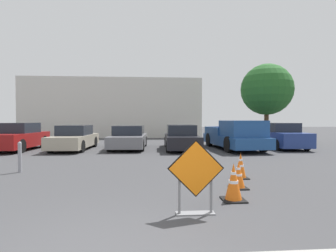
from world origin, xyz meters
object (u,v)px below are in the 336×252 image
at_px(parked_car_second, 75,138).
at_px(bollard_nearest, 20,156).
at_px(traffic_cone_nearest, 233,182).
at_px(traffic_cone_third, 241,166).
at_px(traffic_cone_second, 238,175).
at_px(parked_car_fourth, 181,138).
at_px(road_closed_sign, 196,175).
at_px(parked_car_nearest, 19,137).
at_px(parked_car_fifth, 282,136).
at_px(pickup_truck, 236,136).
at_px(parked_car_third, 129,138).

relative_size(parked_car_second, bollard_nearest, 4.65).
xyz_separation_m(traffic_cone_nearest, traffic_cone_third, (0.86, 1.99, -0.03)).
height_order(traffic_cone_second, parked_car_fourth, parked_car_fourth).
relative_size(road_closed_sign, parked_car_nearest, 0.31).
distance_m(parked_car_second, parked_car_fifth, 11.99).
height_order(parked_car_fourth, bollard_nearest, parked_car_fourth).
distance_m(traffic_cone_second, pickup_truck, 8.56).
distance_m(traffic_cone_second, traffic_cone_third, 1.15).
bearing_deg(traffic_cone_nearest, parked_car_fifth, 57.72).
relative_size(traffic_cone_nearest, parked_car_fourth, 0.16).
bearing_deg(parked_car_nearest, parked_car_fifth, -178.58).
height_order(parked_car_nearest, bollard_nearest, parked_car_nearest).
xyz_separation_m(road_closed_sign, traffic_cone_third, (1.78, 2.74, -0.35)).
bearing_deg(parked_car_second, traffic_cone_nearest, 122.79).
relative_size(road_closed_sign, parked_car_third, 0.29).
height_order(parked_car_second, parked_car_fourth, parked_car_fourth).
xyz_separation_m(parked_car_second, parked_car_fourth, (6.00, -0.26, 0.00)).
height_order(road_closed_sign, traffic_cone_nearest, road_closed_sign).
relative_size(parked_car_third, bollard_nearest, 4.59).
distance_m(traffic_cone_nearest, parked_car_third, 10.47).
xyz_separation_m(parked_car_third, parked_car_fourth, (3.00, -0.54, 0.02)).
bearing_deg(road_closed_sign, traffic_cone_third, 56.91).
xyz_separation_m(traffic_cone_second, parked_car_fourth, (-0.33, 8.61, 0.32)).
height_order(road_closed_sign, parked_car_second, parked_car_second).
xyz_separation_m(traffic_cone_nearest, parked_car_third, (-2.90, 10.06, 0.24)).
distance_m(traffic_cone_second, parked_car_third, 9.73).
bearing_deg(parked_car_fourth, traffic_cone_nearest, 91.43).
xyz_separation_m(parked_car_fifth, bollard_nearest, (-11.90, -6.33, -0.17)).
height_order(road_closed_sign, traffic_cone_second, road_closed_sign).
xyz_separation_m(traffic_cone_third, pickup_truck, (2.26, 7.04, 0.39)).
distance_m(traffic_cone_nearest, parked_car_fifth, 11.42).
height_order(traffic_cone_nearest, traffic_cone_third, traffic_cone_nearest).
bearing_deg(parked_car_fifth, traffic_cone_second, 59.85).
distance_m(parked_car_second, parked_car_fourth, 6.00).
xyz_separation_m(parked_car_second, bollard_nearest, (0.10, -6.47, -0.12)).
bearing_deg(traffic_cone_second, pickup_truck, 71.64).
distance_m(road_closed_sign, parked_car_fifth, 12.55).
height_order(road_closed_sign, traffic_cone_third, road_closed_sign).
xyz_separation_m(road_closed_sign, traffic_cone_second, (1.35, 1.67, -0.38)).
relative_size(parked_car_fourth, parked_car_fifth, 1.14).
bearing_deg(parked_car_fifth, traffic_cone_nearest, 60.56).
relative_size(parked_car_nearest, parked_car_fourth, 0.90).
height_order(traffic_cone_third, parked_car_second, parked_car_second).
bearing_deg(parked_car_fourth, road_closed_sign, 86.36).
relative_size(traffic_cone_third, parked_car_nearest, 0.17).
xyz_separation_m(traffic_cone_second, pickup_truck, (2.69, 8.11, 0.42)).
distance_m(parked_car_third, bollard_nearest, 7.34).
bearing_deg(traffic_cone_third, pickup_truck, 72.23).
bearing_deg(parked_car_nearest, bollard_nearest, 117.48).
relative_size(traffic_cone_nearest, parked_car_fifth, 0.18).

